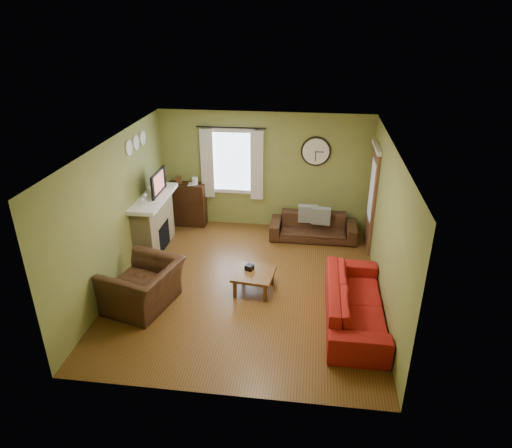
# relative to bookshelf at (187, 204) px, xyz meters

# --- Properties ---
(floor) EXTENTS (4.60, 5.20, 0.00)m
(floor) POSITION_rel_bookshelf_xyz_m (1.74, -2.40, -0.49)
(floor) COLOR brown
(floor) RESTS_ON ground
(ceiling) EXTENTS (4.60, 5.20, 0.00)m
(ceiling) POSITION_rel_bookshelf_xyz_m (1.74, -2.40, 2.11)
(ceiling) COLOR white
(ceiling) RESTS_ON ground
(wall_left) EXTENTS (0.00, 5.20, 2.60)m
(wall_left) POSITION_rel_bookshelf_xyz_m (-0.56, -2.40, 0.81)
(wall_left) COLOR olive
(wall_left) RESTS_ON ground
(wall_right) EXTENTS (0.00, 5.20, 2.60)m
(wall_right) POSITION_rel_bookshelf_xyz_m (4.04, -2.40, 0.81)
(wall_right) COLOR olive
(wall_right) RESTS_ON ground
(wall_back) EXTENTS (4.60, 0.00, 2.60)m
(wall_back) POSITION_rel_bookshelf_xyz_m (1.74, 0.20, 0.81)
(wall_back) COLOR olive
(wall_back) RESTS_ON ground
(wall_front) EXTENTS (4.60, 0.00, 2.60)m
(wall_front) POSITION_rel_bookshelf_xyz_m (1.74, -5.00, 0.81)
(wall_front) COLOR olive
(wall_front) RESTS_ON ground
(fireplace) EXTENTS (0.40, 1.40, 1.10)m
(fireplace) POSITION_rel_bookshelf_xyz_m (-0.36, -1.25, 0.06)
(fireplace) COLOR tan
(fireplace) RESTS_ON floor
(firebox) EXTENTS (0.04, 0.60, 0.55)m
(firebox) POSITION_rel_bookshelf_xyz_m (-0.17, -1.25, -0.19)
(firebox) COLOR black
(firebox) RESTS_ON fireplace
(mantel) EXTENTS (0.58, 1.60, 0.08)m
(mantel) POSITION_rel_bookshelf_xyz_m (-0.33, -1.25, 0.65)
(mantel) COLOR white
(mantel) RESTS_ON fireplace
(tv) EXTENTS (0.08, 0.60, 0.35)m
(tv) POSITION_rel_bookshelf_xyz_m (-0.31, -1.10, 0.86)
(tv) COLOR black
(tv) RESTS_ON mantel
(tv_screen) EXTENTS (0.02, 0.62, 0.36)m
(tv_screen) POSITION_rel_bookshelf_xyz_m (-0.23, -1.10, 0.92)
(tv_screen) COLOR #994C3F
(tv_screen) RESTS_ON mantel
(medallion_left) EXTENTS (0.28, 0.28, 0.03)m
(medallion_left) POSITION_rel_bookshelf_xyz_m (-0.54, -1.60, 1.76)
(medallion_left) COLOR white
(medallion_left) RESTS_ON wall_left
(medallion_mid) EXTENTS (0.28, 0.28, 0.03)m
(medallion_mid) POSITION_rel_bookshelf_xyz_m (-0.54, -1.25, 1.76)
(medallion_mid) COLOR white
(medallion_mid) RESTS_ON wall_left
(medallion_right) EXTENTS (0.28, 0.28, 0.03)m
(medallion_right) POSITION_rel_bookshelf_xyz_m (-0.54, -0.90, 1.76)
(medallion_right) COLOR white
(medallion_right) RESTS_ON wall_left
(window_pane) EXTENTS (1.00, 0.02, 1.30)m
(window_pane) POSITION_rel_bookshelf_xyz_m (1.04, 0.18, 1.01)
(window_pane) COLOR silver
(window_pane) RESTS_ON wall_back
(curtain_rod) EXTENTS (0.03, 0.03, 1.50)m
(curtain_rod) POSITION_rel_bookshelf_xyz_m (1.04, 0.08, 1.78)
(curtain_rod) COLOR black
(curtain_rod) RESTS_ON wall_back
(curtain_left) EXTENTS (0.28, 0.04, 1.55)m
(curtain_left) POSITION_rel_bookshelf_xyz_m (0.49, 0.08, 0.96)
(curtain_left) COLOR silver
(curtain_left) RESTS_ON wall_back
(curtain_right) EXTENTS (0.28, 0.04, 1.55)m
(curtain_right) POSITION_rel_bookshelf_xyz_m (1.59, 0.08, 0.96)
(curtain_right) COLOR silver
(curtain_right) RESTS_ON wall_back
(wall_clock) EXTENTS (0.64, 0.06, 0.64)m
(wall_clock) POSITION_rel_bookshelf_xyz_m (2.84, 0.15, 1.31)
(wall_clock) COLOR white
(wall_clock) RESTS_ON wall_back
(door) EXTENTS (0.05, 0.90, 2.10)m
(door) POSITION_rel_bookshelf_xyz_m (4.01, -0.55, 0.56)
(door) COLOR brown
(door) RESTS_ON floor
(bookshelf) EXTENTS (0.83, 0.35, 0.99)m
(bookshelf) POSITION_rel_bookshelf_xyz_m (0.00, 0.00, 0.00)
(bookshelf) COLOR black
(bookshelf) RESTS_ON floor
(book) EXTENTS (0.18, 0.23, 0.02)m
(book) POSITION_rel_bookshelf_xyz_m (0.06, -0.02, 0.47)
(book) COLOR brown
(book) RESTS_ON bookshelf
(sofa_brown) EXTENTS (1.84, 0.72, 0.54)m
(sofa_brown) POSITION_rel_bookshelf_xyz_m (2.87, -0.35, -0.23)
(sofa_brown) COLOR #361F13
(sofa_brown) RESTS_ON floor
(pillow_left) EXTENTS (0.40, 0.15, 0.40)m
(pillow_left) POSITION_rel_bookshelf_xyz_m (3.02, -0.38, 0.06)
(pillow_left) COLOR gray
(pillow_left) RESTS_ON sofa_brown
(pillow_right) EXTENTS (0.41, 0.12, 0.41)m
(pillow_right) POSITION_rel_bookshelf_xyz_m (2.74, -0.30, 0.06)
(pillow_right) COLOR gray
(pillow_right) RESTS_ON sofa_brown
(sofa_red) EXTENTS (0.89, 2.28, 0.67)m
(sofa_red) POSITION_rel_bookshelf_xyz_m (3.57, -3.17, -0.16)
(sofa_red) COLOR maroon
(sofa_red) RESTS_ON floor
(armchair) EXTENTS (1.30, 1.41, 0.77)m
(armchair) POSITION_rel_bookshelf_xyz_m (0.11, -3.22, -0.11)
(armchair) COLOR #361F13
(armchair) RESTS_ON floor
(coffee_table) EXTENTS (0.76, 0.76, 0.36)m
(coffee_table) POSITION_rel_bookshelf_xyz_m (1.87, -2.54, -0.31)
(coffee_table) COLOR brown
(coffee_table) RESTS_ON floor
(tissue_box) EXTENTS (0.17, 0.17, 0.10)m
(tissue_box) POSITION_rel_bookshelf_xyz_m (1.78, -2.45, -0.09)
(tissue_box) COLOR black
(tissue_box) RESTS_ON coffee_table
(wine_glass_a) EXTENTS (0.07, 0.07, 0.19)m
(wine_glass_a) POSITION_rel_bookshelf_xyz_m (-0.31, -1.81, 0.78)
(wine_glass_a) COLOR white
(wine_glass_a) RESTS_ON mantel
(wine_glass_b) EXTENTS (0.08, 0.08, 0.22)m
(wine_glass_b) POSITION_rel_bookshelf_xyz_m (-0.31, -1.67, 0.79)
(wine_glass_b) COLOR white
(wine_glass_b) RESTS_ON mantel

